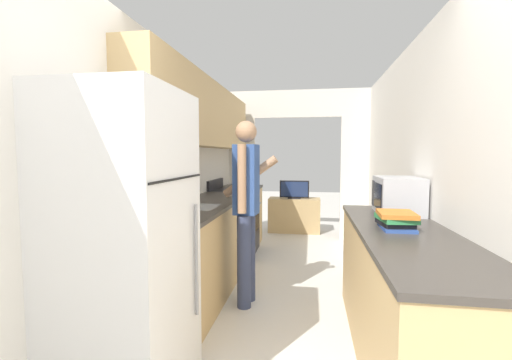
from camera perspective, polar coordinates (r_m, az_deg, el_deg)
The scene contains 13 objects.
wall_left at distance 3.59m, azimuth -12.99°, elevation 5.73°, with size 0.38×6.98×2.50m.
wall_right at distance 3.03m, azimuth 27.66°, elevation 0.28°, with size 0.06×6.98×2.50m.
wall_far_with_doorway at distance 5.79m, azimuth 6.84°, elevation 4.10°, with size 2.73×0.06×2.50m.
counter_left at distance 3.96m, azimuth -7.44°, elevation -9.94°, with size 0.62×3.43×0.93m.
counter_right at distance 2.65m, azimuth 23.37°, elevation -17.52°, with size 0.62×2.20×0.93m.
refrigerator at distance 2.18m, azimuth -20.95°, elevation -10.14°, with size 0.69×0.75×1.81m.
range_oven at distance 5.05m, azimuth -3.56°, elevation -6.74°, with size 0.66×0.74×1.07m.
person at distance 3.24m, azimuth -1.63°, elevation -4.38°, with size 0.56×0.40×1.75m.
microwave at distance 3.17m, azimuth 22.55°, elevation -2.37°, with size 0.35×0.49×0.31m.
book_stack at distance 2.52m, azimuth 22.30°, elevation -6.17°, with size 0.24×0.32×0.12m.
tv_cabinet at distance 6.43m, azimuth 6.39°, elevation -5.81°, with size 0.94×0.42×0.62m.
television at distance 6.32m, azimuth 6.41°, elevation -1.64°, with size 0.53×0.16×0.33m.
knife at distance 5.47m, azimuth -3.47°, elevation -0.95°, with size 0.17×0.30×0.02m.
Camera 1 is at (0.24, -1.18, 1.44)m, focal length 24.00 mm.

